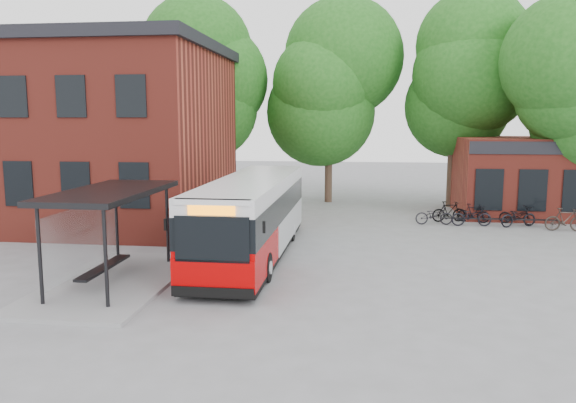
# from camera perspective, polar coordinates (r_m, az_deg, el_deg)

# --- Properties ---
(ground) EXTENTS (100.00, 100.00, 0.00)m
(ground) POSITION_cam_1_polar(r_m,az_deg,el_deg) (17.56, -2.23, -7.94)
(ground) COLOR slate
(station_building) EXTENTS (18.40, 10.40, 8.50)m
(station_building) POSITION_cam_1_polar(r_m,az_deg,el_deg) (30.10, -24.59, 6.30)
(station_building) COLOR maroon
(station_building) RESTS_ON ground
(bus_shelter) EXTENTS (3.60, 7.00, 2.90)m
(bus_shelter) POSITION_cam_1_polar(r_m,az_deg,el_deg) (17.58, -17.46, -3.43)
(bus_shelter) COLOR black
(bus_shelter) RESTS_ON ground
(bike_rail) EXTENTS (5.20, 0.10, 0.38)m
(bike_rail) POSITION_cam_1_polar(r_m,az_deg,el_deg) (27.82, 20.58, -2.00)
(bike_rail) COLOR black
(bike_rail) RESTS_ON ground
(tree_0) EXTENTS (7.92, 7.92, 11.00)m
(tree_0) POSITION_cam_1_polar(r_m,az_deg,el_deg) (33.80, -7.99, 9.22)
(tree_0) COLOR #1C5717
(tree_0) RESTS_ON ground
(tree_1) EXTENTS (7.92, 7.92, 10.40)m
(tree_1) POSITION_cam_1_polar(r_m,az_deg,el_deg) (33.68, 4.19, 8.77)
(tree_1) COLOR #1C5717
(tree_1) RESTS_ON ground
(tree_2) EXTENTS (7.92, 7.92, 11.00)m
(tree_2) POSITION_cam_1_polar(r_m,az_deg,el_deg) (33.05, 16.47, 8.99)
(tree_2) COLOR #1C5717
(tree_2) RESTS_ON ground
(tree_3) EXTENTS (7.04, 7.04, 9.28)m
(tree_3) POSITION_cam_1_polar(r_m,az_deg,el_deg) (30.41, 27.03, 6.89)
(tree_3) COLOR #1C5717
(tree_3) RESTS_ON ground
(city_bus) EXTENTS (2.48, 11.22, 2.85)m
(city_bus) POSITION_cam_1_polar(r_m,az_deg,el_deg) (20.26, -3.59, -1.63)
(city_bus) COLOR #B10001
(city_bus) RESTS_ON ground
(bicycle_0) EXTENTS (1.75, 0.69, 0.91)m
(bicycle_0) POSITION_cam_1_polar(r_m,az_deg,el_deg) (27.35, 14.61, -1.35)
(bicycle_0) COLOR black
(bicycle_0) RESTS_ON ground
(bicycle_1) EXTENTS (1.75, 0.85, 1.01)m
(bicycle_1) POSITION_cam_1_polar(r_m,az_deg,el_deg) (28.28, 16.03, -0.98)
(bicycle_1) COLOR black
(bicycle_1) RESTS_ON ground
(bicycle_2) EXTENTS (1.87, 0.77, 0.96)m
(bicycle_2) POSITION_cam_1_polar(r_m,az_deg,el_deg) (27.46, 18.14, -1.40)
(bicycle_2) COLOR black
(bicycle_2) RESTS_ON ground
(bicycle_3) EXTENTS (1.57, 0.87, 0.91)m
(bicycle_3) POSITION_cam_1_polar(r_m,az_deg,el_deg) (28.47, 18.31, -1.13)
(bicycle_3) COLOR black
(bicycle_3) RESTS_ON ground
(bicycle_4) EXTENTS (1.71, 1.19, 0.85)m
(bicycle_4) POSITION_cam_1_polar(r_m,az_deg,el_deg) (28.70, 22.26, -1.31)
(bicycle_4) COLOR black
(bicycle_4) RESTS_ON ground
(bicycle_6) EXTENTS (1.93, 1.29, 0.96)m
(bicycle_6) POSITION_cam_1_polar(r_m,az_deg,el_deg) (27.99, 22.35, -1.44)
(bicycle_6) COLOR black
(bicycle_6) RESTS_ON ground
(bicycle_7) EXTENTS (1.75, 0.56, 1.04)m
(bicycle_7) POSITION_cam_1_polar(r_m,az_deg,el_deg) (27.78, 26.35, -1.66)
(bicycle_7) COLOR #2F2722
(bicycle_7) RESTS_ON ground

